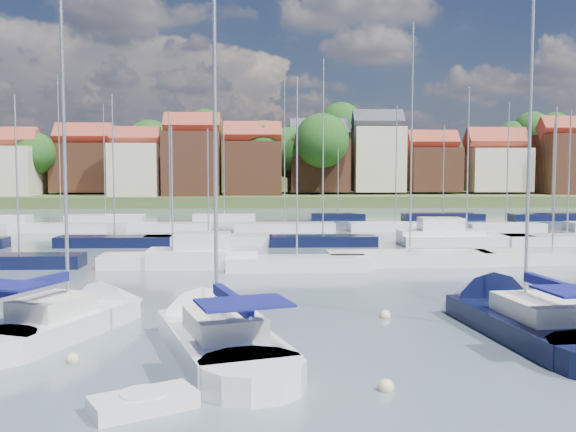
{
  "coord_description": "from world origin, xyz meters",
  "views": [
    {
      "loc": [
        -1.59,
        -20.95,
        6.31
      ],
      "look_at": [
        -0.11,
        14.0,
        3.74
      ],
      "focal_mm": 40.0,
      "sensor_mm": 36.0,
      "label": 1
    }
  ],
  "objects": [
    {
      "name": "ground",
      "position": [
        0.0,
        40.0,
        0.0
      ],
      "size": [
        260.0,
        260.0,
        0.0
      ],
      "primitive_type": "plane",
      "color": "#404E57",
      "rests_on": "ground"
    },
    {
      "name": "sailboat_left",
      "position": [
        -8.81,
        4.54,
        0.36
      ],
      "size": [
        6.48,
        10.87,
        14.42
      ],
      "rotation": [
        0.0,
        0.0,
        1.2
      ],
      "color": "silver",
      "rests_on": "ground"
    },
    {
      "name": "sailboat_centre",
      "position": [
        -3.43,
        2.05,
        0.35
      ],
      "size": [
        6.57,
        12.3,
        16.16
      ],
      "rotation": [
        0.0,
        0.0,
        1.87
      ],
      "color": "silver",
      "rests_on": "ground"
    },
    {
      "name": "sailboat_navy",
      "position": [
        8.44,
        4.19,
        0.35
      ],
      "size": [
        4.94,
        13.23,
        17.82
      ],
      "rotation": [
        0.0,
        0.0,
        1.69
      ],
      "color": "black",
      "rests_on": "ground"
    },
    {
      "name": "tender",
      "position": [
        -4.68,
        -4.47,
        0.22
      ],
      "size": [
        2.96,
        2.41,
        0.58
      ],
      "rotation": [
        0.0,
        0.0,
        0.51
      ],
      "color": "silver",
      "rests_on": "ground"
    },
    {
      "name": "buoy_c",
      "position": [
        -7.75,
        -0.16,
        0.0
      ],
      "size": [
        0.44,
        0.44,
        0.44
      ],
      "primitive_type": "sphere",
      "color": "beige",
      "rests_on": "ground"
    },
    {
      "name": "buoy_d",
      "position": [
        1.96,
        -3.21,
        0.0
      ],
      "size": [
        0.47,
        0.47,
        0.47
      ],
      "primitive_type": "sphere",
      "color": "beige",
      "rests_on": "ground"
    },
    {
      "name": "buoy_e",
      "position": [
        3.67,
        5.69,
        0.0
      ],
      "size": [
        0.48,
        0.48,
        0.48
      ],
      "primitive_type": "sphere",
      "color": "beige",
      "rests_on": "ground"
    },
    {
      "name": "marina_field",
      "position": [
        1.91,
        35.15,
        0.43
      ],
      "size": [
        79.62,
        41.41,
        15.93
      ],
      "color": "silver",
      "rests_on": "ground"
    },
    {
      "name": "far_shore_town",
      "position": [
        2.23,
        132.67,
        4.61
      ],
      "size": [
        212.46,
        90.0,
        22.27
      ],
      "color": "#48592C",
      "rests_on": "ground"
    }
  ]
}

